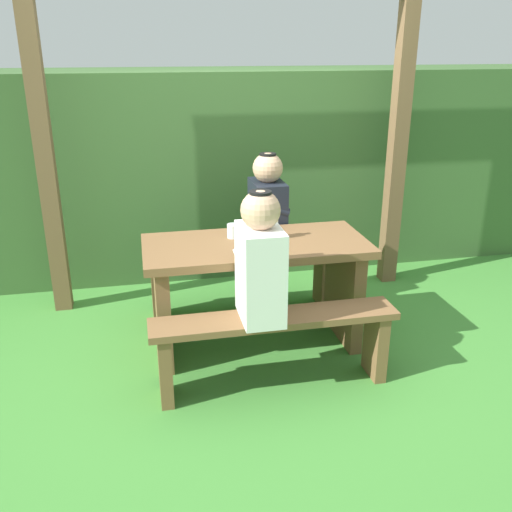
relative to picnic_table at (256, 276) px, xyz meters
name	(u,v)px	position (x,y,z in m)	size (l,w,h in m)	color
ground_plane	(256,344)	(0.00, 0.00, -0.49)	(12.00, 12.00, 0.00)	#3E8232
hedge_backdrop	(216,167)	(0.00, 1.71, 0.35)	(6.40, 1.08, 1.68)	#3B5F2E
pergola_post_left	(46,162)	(-1.31, 0.85, 0.62)	(0.12, 0.12, 2.22)	brown
pergola_post_right	(397,148)	(1.31, 0.85, 0.62)	(0.12, 0.12, 2.22)	brown
picnic_table	(256,276)	(0.00, 0.00, 0.00)	(1.40, 0.64, 0.72)	brown
bench_near	(275,337)	(0.00, -0.51, -0.16)	(1.40, 0.24, 0.46)	brown
bench_far	(242,270)	(0.00, 0.51, -0.16)	(1.40, 0.24, 0.46)	brown
person_white_shirt	(260,261)	(-0.08, -0.50, 0.30)	(0.25, 0.35, 0.72)	white
person_black_coat	(268,208)	(0.19, 0.50, 0.30)	(0.25, 0.35, 0.72)	black
drinking_glass	(233,231)	(-0.12, 0.12, 0.27)	(0.08, 0.08, 0.09)	silver
bottle_left	(273,226)	(0.12, 0.04, 0.31)	(0.07, 0.07, 0.21)	silver
bottle_right	(247,227)	(-0.05, 0.03, 0.32)	(0.06, 0.06, 0.23)	silver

